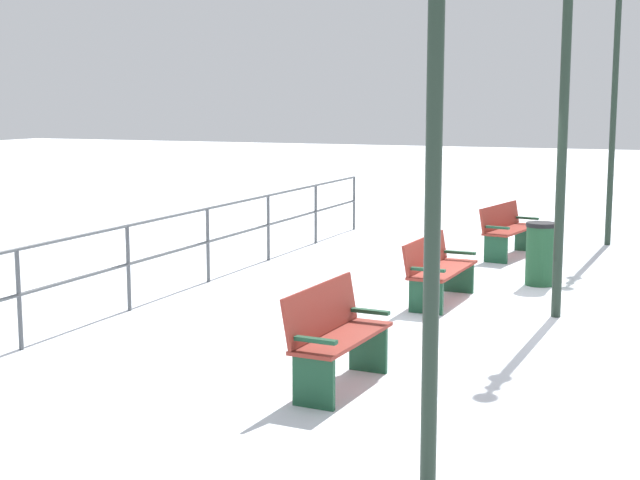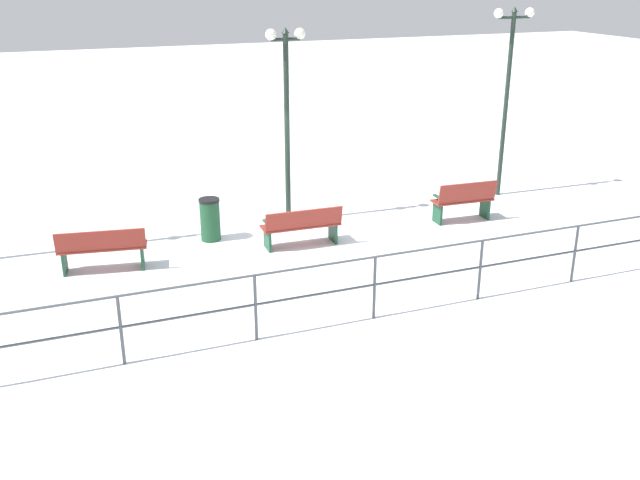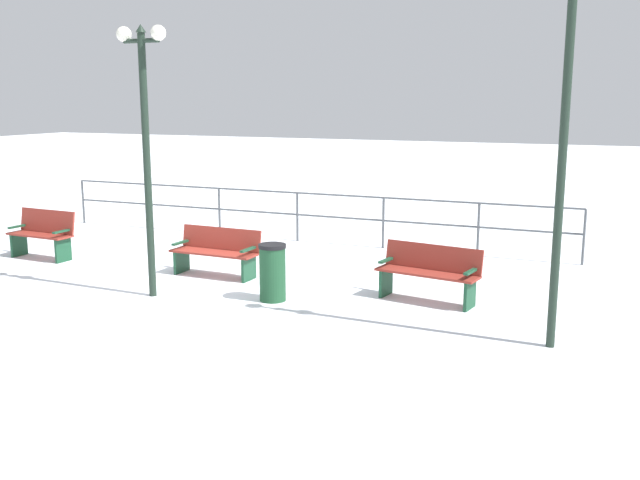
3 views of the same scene
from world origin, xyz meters
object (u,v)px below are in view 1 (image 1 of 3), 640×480
object	(u,v)px
lamppost_near	(436,41)
trash_bin	(540,254)
bench_second	(438,268)
lamppost_far	(617,48)
bench_nearest	(335,335)
lamppost_middle	(565,86)
bench_third	(508,229)

from	to	relation	value
lamppost_near	trash_bin	distance (m)	7.86
bench_second	lamppost_far	xyz separation A→B (m)	(1.56, 5.86, 3.07)
bench_nearest	lamppost_near	xyz separation A→B (m)	(1.43, -1.91, 2.47)
bench_second	lamppost_middle	bearing A→B (deg)	-7.25
lamppost_far	bench_nearest	bearing A→B (deg)	-98.38
bench_second	lamppost_far	bearing A→B (deg)	76.87
bench_third	lamppost_middle	size ratio (longest dim) A/B	0.40
lamppost_near	lamppost_far	xyz separation A→B (m)	(0.00, 11.64, 0.55)
bench_nearest	trash_bin	distance (m)	5.59
bench_second	lamppost_middle	xyz separation A→B (m)	(1.56, -0.25, 2.32)
trash_bin	bench_second	bearing A→B (deg)	-122.45
bench_nearest	trash_bin	bearing A→B (deg)	83.64
bench_third	lamppost_middle	world-z (taller)	lamppost_middle
bench_third	lamppost_far	distance (m)	3.89
lamppost_near	trash_bin	xyz separation A→B (m)	(-0.51, 7.43, -2.51)
bench_second	lamppost_middle	size ratio (longest dim) A/B	0.39
bench_nearest	trash_bin	world-z (taller)	bench_nearest
bench_nearest	lamppost_near	world-z (taller)	lamppost_near
lamppost_near	bench_second	bearing A→B (deg)	105.06
lamppost_near	lamppost_middle	distance (m)	5.54
bench_nearest	bench_second	world-z (taller)	bench_nearest
bench_nearest	lamppost_middle	size ratio (longest dim) A/B	0.34
bench_nearest	lamppost_middle	distance (m)	4.51
bench_second	bench_nearest	bearing A→B (deg)	-86.42
lamppost_near	lamppost_far	distance (m)	11.66
lamppost_middle	trash_bin	distance (m)	3.03
bench_second	lamppost_far	size ratio (longest dim) A/B	0.31
bench_nearest	bench_second	size ratio (longest dim) A/B	0.87
bench_second	lamppost_far	distance (m)	6.79
lamppost_middle	lamppost_near	bearing A→B (deg)	-90.00
bench_third	lamppost_near	xyz separation A→B (m)	(1.43, -9.67, 2.49)
lamppost_far	trash_bin	world-z (taller)	lamppost_far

